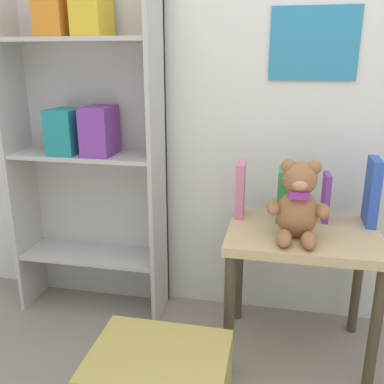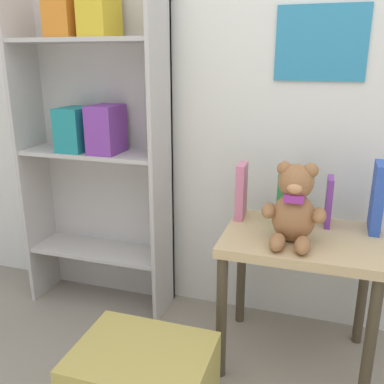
{
  "view_description": "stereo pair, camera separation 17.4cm",
  "coord_description": "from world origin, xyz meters",
  "px_view_note": "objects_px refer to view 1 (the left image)",
  "views": [
    {
      "loc": [
        -0.04,
        -0.49,
        1.17
      ],
      "look_at": [
        -0.37,
        1.14,
        0.65
      ],
      "focal_mm": 40.0,
      "sensor_mm": 36.0,
      "label": 1
    },
    {
      "loc": [
        0.13,
        -0.44,
        1.17
      ],
      "look_at": [
        -0.37,
        1.14,
        0.65
      ],
      "focal_mm": 40.0,
      "sensor_mm": 36.0,
      "label": 2
    }
  ],
  "objects_px": {
    "book_standing_purple": "(326,197)",
    "book_standing_blue": "(372,192)",
    "book_standing_pink": "(240,190)",
    "bookshelf_side": "(87,129)",
    "book_standing_green": "(283,194)",
    "display_table": "(302,252)",
    "teddy_bear": "(298,203)"
  },
  "relations": [
    {
      "from": "bookshelf_side",
      "to": "teddy_bear",
      "type": "xyz_separation_m",
      "value": [
        0.92,
        -0.27,
        -0.2
      ]
    },
    {
      "from": "display_table",
      "to": "book_standing_pink",
      "type": "distance_m",
      "value": 0.35
    },
    {
      "from": "bookshelf_side",
      "to": "book_standing_green",
      "type": "bearing_deg",
      "value": -5.19
    },
    {
      "from": "bookshelf_side",
      "to": "book_standing_blue",
      "type": "relative_size",
      "value": 5.72
    },
    {
      "from": "book_standing_purple",
      "to": "book_standing_blue",
      "type": "relative_size",
      "value": 0.73
    },
    {
      "from": "teddy_bear",
      "to": "book_standing_green",
      "type": "xyz_separation_m",
      "value": [
        -0.05,
        0.19,
        -0.03
      ]
    },
    {
      "from": "book_standing_pink",
      "to": "book_standing_purple",
      "type": "bearing_deg",
      "value": 2.12
    },
    {
      "from": "teddy_bear",
      "to": "book_standing_blue",
      "type": "xyz_separation_m",
      "value": [
        0.29,
        0.21,
        -0.0
      ]
    },
    {
      "from": "display_table",
      "to": "book_standing_green",
      "type": "relative_size",
      "value": 2.69
    },
    {
      "from": "book_standing_blue",
      "to": "teddy_bear",
      "type": "bearing_deg",
      "value": -143.67
    },
    {
      "from": "book_standing_pink",
      "to": "book_standing_blue",
      "type": "height_order",
      "value": "book_standing_blue"
    },
    {
      "from": "teddy_bear",
      "to": "book_standing_purple",
      "type": "xyz_separation_m",
      "value": [
        0.12,
        0.21,
        -0.04
      ]
    },
    {
      "from": "bookshelf_side",
      "to": "book_standing_purple",
      "type": "height_order",
      "value": "bookshelf_side"
    },
    {
      "from": "display_table",
      "to": "book_standing_green",
      "type": "xyz_separation_m",
      "value": [
        -0.09,
        0.11,
        0.2
      ]
    },
    {
      "from": "book_standing_green",
      "to": "teddy_bear",
      "type": "bearing_deg",
      "value": -72.83
    },
    {
      "from": "book_standing_pink",
      "to": "book_standing_purple",
      "type": "distance_m",
      "value": 0.34
    },
    {
      "from": "book_standing_pink",
      "to": "book_standing_blue",
      "type": "relative_size",
      "value": 0.86
    },
    {
      "from": "bookshelf_side",
      "to": "book_standing_green",
      "type": "relative_size",
      "value": 7.12
    },
    {
      "from": "teddy_bear",
      "to": "book_standing_blue",
      "type": "bearing_deg",
      "value": 35.39
    },
    {
      "from": "display_table",
      "to": "teddy_bear",
      "type": "distance_m",
      "value": 0.24
    },
    {
      "from": "display_table",
      "to": "book_standing_blue",
      "type": "bearing_deg",
      "value": 27.45
    },
    {
      "from": "book_standing_pink",
      "to": "bookshelf_side",
      "type": "bearing_deg",
      "value": 172.33
    },
    {
      "from": "book_standing_purple",
      "to": "book_standing_blue",
      "type": "xyz_separation_m",
      "value": [
        0.17,
        -0.0,
        0.04
      ]
    },
    {
      "from": "book_standing_pink",
      "to": "book_standing_green",
      "type": "distance_m",
      "value": 0.17
    },
    {
      "from": "bookshelf_side",
      "to": "display_table",
      "type": "xyz_separation_m",
      "value": [
        0.96,
        -0.19,
        -0.42
      ]
    },
    {
      "from": "teddy_bear",
      "to": "book_standing_purple",
      "type": "height_order",
      "value": "teddy_bear"
    },
    {
      "from": "book_standing_purple",
      "to": "book_standing_green",
      "type": "bearing_deg",
      "value": -174.27
    },
    {
      "from": "book_standing_blue",
      "to": "book_standing_pink",
      "type": "bearing_deg",
      "value": -177.19
    },
    {
      "from": "teddy_bear",
      "to": "book_standing_pink",
      "type": "bearing_deg",
      "value": 140.03
    },
    {
      "from": "bookshelf_side",
      "to": "book_standing_purple",
      "type": "distance_m",
      "value": 1.07
    },
    {
      "from": "book_standing_green",
      "to": "book_standing_blue",
      "type": "distance_m",
      "value": 0.34
    },
    {
      "from": "display_table",
      "to": "book_standing_blue",
      "type": "xyz_separation_m",
      "value": [
        0.26,
        0.13,
        0.22
      ]
    }
  ]
}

